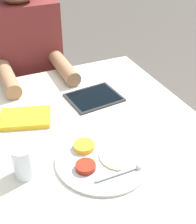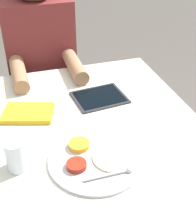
{
  "view_description": "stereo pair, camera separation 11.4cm",
  "coord_description": "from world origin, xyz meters",
  "px_view_note": "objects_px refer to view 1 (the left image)",
  "views": [
    {
      "loc": [
        -0.28,
        -0.84,
        1.46
      ],
      "look_at": [
        0.1,
        0.02,
        0.82
      ],
      "focal_mm": 50.0,
      "sensor_mm": 36.0,
      "label": 1
    },
    {
      "loc": [
        -0.18,
        -0.88,
        1.46
      ],
      "look_at": [
        0.1,
        0.02,
        0.82
      ],
      "focal_mm": 50.0,
      "sensor_mm": 36.0,
      "label": 2
    }
  ],
  "objects_px": {
    "tablet_device": "(94,97)",
    "person_diner": "(30,86)",
    "red_notebook": "(25,118)",
    "drinking_glass": "(24,162)",
    "thali_tray": "(103,159)"
  },
  "relations": [
    {
      "from": "red_notebook",
      "to": "tablet_device",
      "type": "xyz_separation_m",
      "value": [
        0.3,
        0.04,
        -0.0
      ]
    },
    {
      "from": "thali_tray",
      "to": "drinking_glass",
      "type": "distance_m",
      "value": 0.25
    },
    {
      "from": "thali_tray",
      "to": "red_notebook",
      "type": "bearing_deg",
      "value": 118.54
    },
    {
      "from": "thali_tray",
      "to": "drinking_glass",
      "type": "height_order",
      "value": "drinking_glass"
    },
    {
      "from": "tablet_device",
      "to": "person_diner",
      "type": "xyz_separation_m",
      "value": [
        -0.18,
        0.49,
        -0.16
      ]
    },
    {
      "from": "red_notebook",
      "to": "thali_tray",
      "type": "bearing_deg",
      "value": -61.46
    },
    {
      "from": "thali_tray",
      "to": "red_notebook",
      "type": "relative_size",
      "value": 1.41
    },
    {
      "from": "drinking_glass",
      "to": "tablet_device",
      "type": "bearing_deg",
      "value": 40.85
    },
    {
      "from": "person_diner",
      "to": "drinking_glass",
      "type": "height_order",
      "value": "person_diner"
    },
    {
      "from": "thali_tray",
      "to": "red_notebook",
      "type": "xyz_separation_m",
      "value": [
        -0.18,
        0.32,
        0.0
      ]
    },
    {
      "from": "tablet_device",
      "to": "person_diner",
      "type": "relative_size",
      "value": 0.18
    },
    {
      "from": "red_notebook",
      "to": "drinking_glass",
      "type": "height_order",
      "value": "drinking_glass"
    },
    {
      "from": "thali_tray",
      "to": "tablet_device",
      "type": "xyz_separation_m",
      "value": [
        0.13,
        0.36,
        -0.0
      ]
    },
    {
      "from": "thali_tray",
      "to": "person_diner",
      "type": "xyz_separation_m",
      "value": [
        -0.05,
        0.85,
        -0.16
      ]
    },
    {
      "from": "person_diner",
      "to": "drinking_glass",
      "type": "relative_size",
      "value": 11.86
    }
  ]
}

